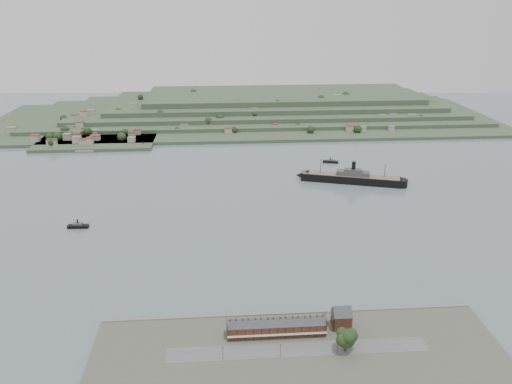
{
  "coord_description": "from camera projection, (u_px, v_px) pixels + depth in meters",
  "views": [
    {
      "loc": [
        -38.2,
        -397.14,
        177.11
      ],
      "look_at": [
        -6.94,
        30.0,
        10.16
      ],
      "focal_mm": 35.0,
      "sensor_mm": 36.0,
      "label": 1
    }
  ],
  "objects": [
    {
      "name": "fig_tree",
      "position": [
        347.0,
        338.0,
        261.84
      ],
      "size": [
        12.36,
        10.7,
        13.79
      ],
      "color": "#3B2B1B",
      "rests_on": "ground"
    },
    {
      "name": "terrace_row",
      "position": [
        277.0,
        327.0,
        276.67
      ],
      "size": [
        55.6,
        9.8,
        11.07
      ],
      "color": "#472819",
      "rests_on": "ground"
    },
    {
      "name": "near_shore",
      "position": [
        299.0,
        357.0,
        262.06
      ],
      "size": [
        220.0,
        80.0,
        2.6
      ],
      "color": "#4C5142",
      "rests_on": "ground"
    },
    {
      "name": "gabled_building",
      "position": [
        341.0,
        317.0,
        282.46
      ],
      "size": [
        10.4,
        10.18,
        14.09
      ],
      "color": "#472819",
      "rests_on": "ground"
    },
    {
      "name": "ferry_west",
      "position": [
        143.0,
        145.0,
        635.12
      ],
      "size": [
        19.84,
        11.18,
        7.18
      ],
      "color": "black",
      "rests_on": "ground"
    },
    {
      "name": "tugboat",
      "position": [
        78.0,
        226.0,
        410.9
      ],
      "size": [
        17.16,
        5.25,
        7.64
      ],
      "color": "black",
      "rests_on": "ground"
    },
    {
      "name": "ferry_east",
      "position": [
        330.0,
        161.0,
        573.63
      ],
      "size": [
        18.49,
        9.09,
        6.68
      ],
      "color": "black",
      "rests_on": "ground"
    },
    {
      "name": "steamship",
      "position": [
        348.0,
        178.0,
        511.01
      ],
      "size": [
        110.26,
        44.58,
        27.16
      ],
      "color": "black",
      "rests_on": "ground"
    },
    {
      "name": "ground",
      "position": [
        266.0,
        215.0,
        435.96
      ],
      "size": [
        1400.0,
        1400.0,
        0.0
      ],
      "primitive_type": "plane",
      "color": "slate",
      "rests_on": "ground"
    },
    {
      "name": "far_peninsula",
      "position": [
        261.0,
        108.0,
        798.82
      ],
      "size": [
        760.0,
        309.0,
        30.0
      ],
      "color": "#33472F",
      "rests_on": "ground"
    }
  ]
}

